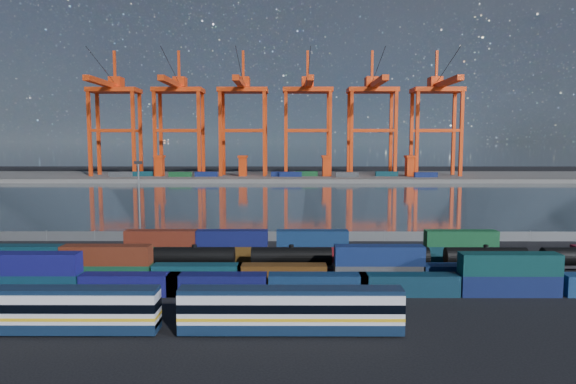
{
  "coord_description": "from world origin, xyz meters",
  "views": [
    {
      "loc": [
        0.4,
        -76.47,
        20.45
      ],
      "look_at": [
        0.0,
        30.0,
        10.0
      ],
      "focal_mm": 32.0,
      "sensor_mm": 36.0,
      "label": 1
    }
  ],
  "objects": [
    {
      "name": "distant_mountains",
      "position": [
        63.02,
        1600.0,
        220.29
      ],
      "size": [
        2470.0,
        1100.0,
        520.0
      ],
      "color": "#1E2630",
      "rests_on": "ground"
    },
    {
      "name": "container_row_south",
      "position": [
        2.7,
        -9.43,
        2.19
      ],
      "size": [
        140.75,
        2.68,
        5.7
      ],
      "color": "#424547",
      "rests_on": "ground"
    },
    {
      "name": "ground",
      "position": [
        0.0,
        0.0,
        0.0
      ],
      "size": [
        700.0,
        700.0,
        0.0
      ],
      "primitive_type": "plane",
      "color": "black",
      "rests_on": "ground"
    },
    {
      "name": "waterfront_fence",
      "position": [
        -0.0,
        28.0,
        1.0
      ],
      "size": [
        160.12,
        0.12,
        2.2
      ],
      "color": "#595B5E",
      "rests_on": "ground"
    },
    {
      "name": "quay_containers",
      "position": [
        -11.0,
        195.46,
        3.3
      ],
      "size": [
        172.58,
        10.99,
        2.6
      ],
      "color": "navy",
      "rests_on": "far_quay"
    },
    {
      "name": "straddle_carriers",
      "position": [
        -2.5,
        200.0,
        7.82
      ],
      "size": [
        140.0,
        7.0,
        11.1
      ],
      "color": "red",
      "rests_on": "far_quay"
    },
    {
      "name": "yard_light_mast",
      "position": [
        -30.0,
        26.0,
        9.3
      ],
      "size": [
        1.6,
        0.4,
        16.6
      ],
      "color": "slate",
      "rests_on": "ground"
    },
    {
      "name": "harbor_water",
      "position": [
        0.0,
        105.0,
        0.01
      ],
      "size": [
        700.0,
        700.0,
        0.0
      ],
      "primitive_type": "plane",
      "color": "#2D3941",
      "rests_on": "ground"
    },
    {
      "name": "tanker_string",
      "position": [
        8.38,
        4.02,
        2.05
      ],
      "size": [
        121.79,
        2.85,
        4.08
      ],
      "color": "black",
      "rests_on": "ground"
    },
    {
      "name": "far_quay",
      "position": [
        0.0,
        210.0,
        1.0
      ],
      "size": [
        700.0,
        70.0,
        2.0
      ],
      "primitive_type": "cube",
      "color": "#514F4C",
      "rests_on": "ground"
    },
    {
      "name": "container_row_mid",
      "position": [
        -17.3,
        -3.75,
        2.24
      ],
      "size": [
        129.64,
        2.61,
        5.56
      ],
      "color": "navy",
      "rests_on": "ground"
    },
    {
      "name": "container_row_north",
      "position": [
        4.81,
        10.39,
        2.15
      ],
      "size": [
        127.99,
        2.49,
        5.31
      ],
      "color": "#0F1A4D",
      "rests_on": "ground"
    },
    {
      "name": "gantry_cranes",
      "position": [
        -7.5,
        203.15,
        42.67
      ],
      "size": [
        201.77,
        51.4,
        69.61
      ],
      "color": "red",
      "rests_on": "ground"
    },
    {
      "name": "passenger_train",
      "position": [
        -25.5,
        -23.45,
        2.53
      ],
      "size": [
        75.77,
        2.94,
        5.03
      ],
      "color": "silver",
      "rests_on": "ground"
    }
  ]
}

